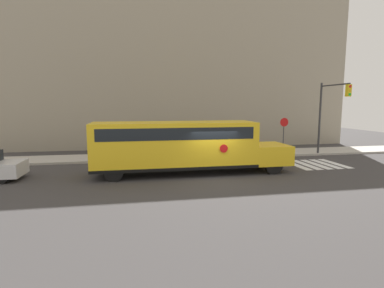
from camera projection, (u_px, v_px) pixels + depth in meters
The scene contains 7 objects.
ground_plane at pixel (213, 176), 16.35m from camera, with size 60.00×60.00×0.00m, color #3A3838.
sidewalk_strip at pixel (191, 155), 22.68m from camera, with size 44.00×3.00×0.15m.
building_backdrop at pixel (179, 71), 28.09m from camera, with size 32.00×4.00×13.98m.
crosswalk_stripes at pixel (316, 164), 19.67m from camera, with size 3.30×3.20×0.01m.
school_bus at pixel (182, 144), 16.84m from camera, with size 11.16×2.57×2.94m.
stop_sign at pixel (284, 131), 22.84m from camera, with size 0.66×0.10×2.89m.
traffic_light at pixel (329, 108), 21.89m from camera, with size 0.28×3.22×5.53m.
Camera 1 is at (-4.07, -15.49, 3.93)m, focal length 28.00 mm.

